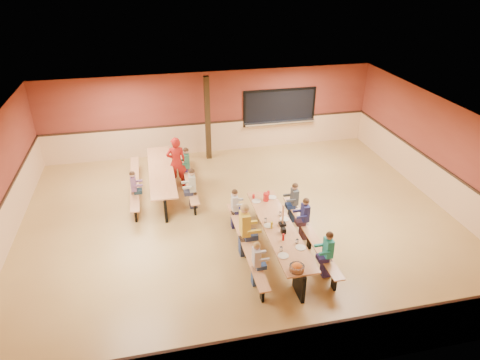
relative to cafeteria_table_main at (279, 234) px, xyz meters
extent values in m
plane|color=#9F773C|center=(-0.64, 1.50, -0.53)|extent=(12.00, 12.00, 0.00)
cube|color=brown|center=(-0.64, 6.50, 0.97)|extent=(12.00, 0.04, 3.00)
cube|color=brown|center=(-0.64, -3.50, 0.97)|extent=(12.00, 0.04, 3.00)
cube|color=brown|center=(5.36, 1.50, 0.97)|extent=(0.04, 10.00, 3.00)
cube|color=white|center=(-0.64, 1.50, 2.47)|extent=(12.00, 10.00, 0.04)
cube|color=black|center=(1.96, 6.47, 1.02)|extent=(2.60, 0.06, 1.20)
cube|color=silver|center=(1.96, 6.38, 0.45)|extent=(2.70, 0.28, 0.06)
cube|color=black|center=(-0.84, 5.90, 0.97)|extent=(0.18, 0.18, 3.00)
cube|color=#C17D4C|center=(0.00, 0.00, 0.19)|extent=(0.75, 3.60, 0.04)
cube|color=black|center=(0.00, -1.55, -0.18)|extent=(0.08, 0.60, 0.70)
cube|color=black|center=(0.00, 1.55, -0.18)|extent=(0.08, 0.60, 0.70)
cube|color=#C17D4C|center=(-0.83, 0.00, -0.09)|extent=(0.26, 3.60, 0.04)
cube|color=black|center=(-0.83, 0.00, -0.32)|extent=(0.06, 0.18, 0.41)
cube|color=#C17D4C|center=(0.83, 0.00, -0.09)|extent=(0.26, 3.60, 0.04)
cube|color=black|center=(0.83, 0.00, -0.32)|extent=(0.06, 0.18, 0.41)
cube|color=#C17D4C|center=(-2.63, 3.75, 0.19)|extent=(0.75, 3.60, 0.04)
cube|color=black|center=(-2.63, 2.20, -0.18)|extent=(0.08, 0.60, 0.70)
cube|color=black|center=(-2.63, 5.30, -0.18)|extent=(0.08, 0.60, 0.70)
cube|color=#C17D4C|center=(-3.46, 3.75, -0.09)|extent=(0.26, 3.60, 0.04)
cube|color=black|center=(-3.46, 3.75, -0.32)|extent=(0.06, 0.18, 0.41)
cube|color=#C17D4C|center=(-1.81, 3.75, -0.09)|extent=(0.26, 3.60, 0.04)
cube|color=black|center=(-1.81, 3.75, -0.32)|extent=(0.06, 0.18, 0.41)
imported|color=#A31912|center=(-2.13, 3.99, 0.31)|extent=(0.63, 0.43, 1.68)
cylinder|color=red|center=(0.03, 1.28, 0.32)|extent=(0.16, 0.16, 0.22)
cube|color=black|center=(0.03, -0.25, 0.28)|extent=(0.10, 0.14, 0.13)
cylinder|color=yellow|center=(-0.19, 0.00, 0.30)|extent=(0.06, 0.06, 0.17)
cylinder|color=#B2140F|center=(-0.06, -0.54, 0.30)|extent=(0.06, 0.06, 0.17)
cube|color=black|center=(0.11, 0.07, 0.24)|extent=(0.16, 0.16, 0.06)
cube|color=#C17D4C|center=(0.11, 0.07, 0.52)|extent=(0.02, 0.09, 0.50)
camera|label=1|loc=(-2.78, -8.23, 6.10)|focal=32.00mm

